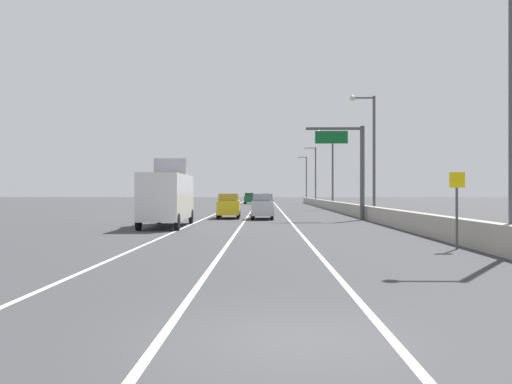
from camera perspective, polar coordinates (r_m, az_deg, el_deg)
ground_plane at (r=71.73m, az=1.33°, el=-1.80°), size 320.00×320.00×0.00m
lane_stripe_left at (r=62.94m, az=-3.64°, el=-2.04°), size 0.16×130.00×0.00m
lane_stripe_center at (r=62.76m, az=-0.45°, el=-2.05°), size 0.16×130.00×0.00m
lane_stripe_right at (r=62.77m, az=2.75°, el=-2.05°), size 0.16×130.00×0.00m
jersey_barrier_right at (r=48.45m, az=10.95°, el=-2.00°), size 0.60×120.00×1.10m
overhead_sign_gantry at (r=41.71m, az=10.72°, el=3.42°), size 4.68×0.36×7.50m
speed_advisory_sign at (r=21.43m, az=21.40°, el=-1.25°), size 0.60×0.11×3.00m
lamp_post_right_near at (r=20.73m, az=25.90°, el=10.15°), size 2.14×0.44×10.26m
lamp_post_right_second at (r=43.71m, az=12.64°, el=4.78°), size 2.14×0.44×10.26m
lamp_post_right_third at (r=67.45m, az=8.29°, el=3.09°), size 2.14×0.44×10.26m
lamp_post_right_fourth at (r=91.44m, az=6.47°, el=2.27°), size 2.14×0.44×10.26m
lamp_post_right_fifth at (r=115.51m, az=5.49°, el=1.79°), size 2.14×0.44×10.26m
car_black_0 at (r=52.04m, az=0.94°, el=-1.34°), size 1.93×4.81×2.05m
car_silver_1 at (r=42.51m, az=0.72°, el=-1.62°), size 1.81×4.77×2.08m
car_white_2 at (r=95.35m, az=1.04°, el=-0.75°), size 1.83×4.81×2.03m
car_green_3 at (r=98.14m, az=-0.72°, el=-0.71°), size 2.02×4.73×2.09m
car_yellow_4 at (r=43.76m, az=-3.03°, el=-1.57°), size 1.97×4.50×2.10m
box_truck at (r=33.59m, az=-9.77°, el=-0.33°), size 2.63×8.00×4.45m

